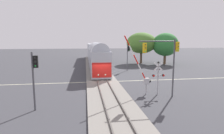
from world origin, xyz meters
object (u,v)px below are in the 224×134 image
Objects in this scene: traffic_signal_near_right at (165,54)px; maple_right_background at (165,45)px; crossing_signal_mast at (158,74)px; crossing_gate_near at (144,76)px; traffic_signal_far_side at (128,53)px; commuter_train at (95,53)px; oak_far_right at (141,43)px; traffic_signal_near_left at (35,72)px.

maple_right_background is at bearing 65.54° from traffic_signal_near_right.
traffic_signal_near_right is at bearing -74.43° from crossing_signal_mast.
crossing_gate_near is 3.28m from traffic_signal_near_right.
traffic_signal_near_right reaches higher than traffic_signal_far_side.
commuter_train is 5.23× the size of maple_right_background.
oak_far_right reaches higher than commuter_train.
traffic_signal_far_side is (0.23, 17.07, -1.12)m from traffic_signal_near_right.
commuter_train reaches higher than crossing_signal_mast.
oak_far_right is at bearing 73.34° from crossing_gate_near.
traffic_signal_near_right is at bearing -78.02° from commuter_train.
crossing_gate_near is 0.83× the size of maple_right_background.
crossing_signal_mast is at bearing -91.74° from traffic_signal_far_side.
maple_right_background reaches higher than traffic_signal_near_right.
crossing_signal_mast is at bearing 105.57° from traffic_signal_near_right.
traffic_signal_near_left is 0.64× the size of maple_right_background.
oak_far_right is (6.56, 27.17, 2.96)m from crossing_signal_mast.
crossing_signal_mast is 2.47m from traffic_signal_near_right.
crossing_signal_mast is (1.47, -0.34, 0.21)m from crossing_gate_near.
commuter_train is 10.92× the size of crossing_signal_mast.
crossing_gate_near is at bearing 143.72° from traffic_signal_near_right.
crossing_signal_mast is 0.48× the size of maple_right_background.
crossing_gate_near is 1.25× the size of traffic_signal_far_side.
traffic_signal_far_side is at bearing -118.87° from oak_far_right.
traffic_signal_near_left is (-12.13, -1.90, -1.22)m from traffic_signal_near_right.
traffic_signal_near_right is (1.72, -1.26, 2.49)m from crossing_gate_near.
traffic_signal_far_side is (5.92, -9.70, 0.63)m from commuter_train.
traffic_signal_near_right is 28.21m from maple_right_background.
crossing_signal_mast is at bearing 13.36° from traffic_signal_near_left.
traffic_signal_near_right is (5.68, -26.78, 1.75)m from commuter_train.
oak_far_right reaches higher than traffic_signal_near_right.
traffic_signal_far_side is 1.03× the size of traffic_signal_near_left.
traffic_signal_far_side is 14.39m from maple_right_background.
traffic_signal_near_right is 0.77× the size of oak_far_right.
crossing_signal_mast is 0.72× the size of traffic_signal_far_side.
traffic_signal_near_right is at bearing -114.46° from maple_right_background.
maple_right_background reaches higher than traffic_signal_near_left.
commuter_train is 8.16× the size of traffic_signal_near_left.
traffic_signal_near_left is (-11.88, -2.82, 1.06)m from crossing_signal_mast.
crossing_signal_mast is at bearing -115.74° from maple_right_background.
traffic_signal_far_side reaches higher than traffic_signal_near_left.
traffic_signal_near_left is at bearing -123.10° from traffic_signal_far_side.
traffic_signal_near_right is at bearing -102.65° from oak_far_right.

